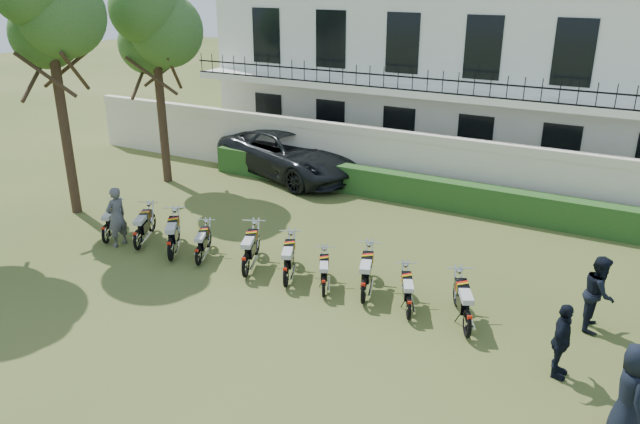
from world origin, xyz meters
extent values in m
plane|color=#425120|center=(0.00, 0.00, 0.00)|extent=(100.00, 100.00, 0.00)
cube|color=silver|center=(0.00, 8.00, 1.00)|extent=(30.00, 0.30, 2.00)
cube|color=silver|center=(0.00, 8.00, 2.15)|extent=(30.00, 0.35, 0.30)
cube|color=#224719|center=(1.00, 7.20, 0.50)|extent=(18.00, 0.60, 1.00)
cube|color=white|center=(0.00, 14.00, 3.50)|extent=(20.00, 8.00, 7.00)
cube|color=white|center=(0.00, 9.30, 3.50)|extent=(20.00, 1.40, 0.25)
cube|color=black|center=(0.00, 8.65, 4.10)|extent=(20.00, 0.05, 0.05)
cube|color=black|center=(0.00, 8.65, 3.65)|extent=(20.00, 0.05, 0.05)
cube|color=black|center=(-7.50, 10.02, 1.60)|extent=(1.30, 0.12, 2.20)
cube|color=black|center=(-7.50, 10.02, 5.10)|extent=(1.30, 0.12, 2.20)
cube|color=black|center=(-4.50, 10.02, 1.60)|extent=(1.30, 0.12, 2.20)
cube|color=black|center=(-4.50, 10.02, 5.10)|extent=(1.30, 0.12, 2.20)
cube|color=black|center=(-1.50, 10.02, 1.60)|extent=(1.30, 0.12, 2.20)
cube|color=black|center=(-1.50, 10.02, 5.10)|extent=(1.30, 0.12, 2.20)
cube|color=black|center=(1.50, 10.02, 1.60)|extent=(1.30, 0.12, 2.20)
cube|color=black|center=(1.50, 10.02, 5.10)|extent=(1.30, 0.12, 2.20)
cube|color=black|center=(4.50, 10.02, 1.60)|extent=(1.30, 0.12, 2.20)
cube|color=black|center=(4.50, 10.02, 5.10)|extent=(1.30, 0.12, 2.20)
cylinder|color=#473323|center=(-9.50, 1.00, 2.97)|extent=(0.32, 0.32, 5.95)
sphere|color=#275823|center=(-9.10, 1.20, 6.38)|extent=(2.60, 2.60, 2.60)
sphere|color=#275823|center=(-10.10, 1.30, 5.78)|extent=(2.20, 2.20, 2.20)
cylinder|color=#473323|center=(-9.00, 5.00, 2.62)|extent=(0.32, 0.32, 5.25)
sphere|color=#275823|center=(-8.60, 5.20, 5.62)|extent=(2.60, 2.60, 2.60)
sphere|color=#275823|center=(-9.60, 5.30, 5.10)|extent=(2.20, 2.20, 2.20)
sphere|color=#275823|center=(-8.90, 4.50, 6.38)|extent=(2.40, 2.40, 2.40)
torus|color=black|center=(-6.31, -1.03, 0.29)|extent=(0.35, 0.57, 0.59)
torus|color=black|center=(-6.89, 0.10, 0.29)|extent=(0.35, 0.57, 0.59)
cube|color=black|center=(-6.57, -0.51, 0.44)|extent=(0.40, 0.56, 0.29)
cube|color=black|center=(-6.68, -0.31, 0.70)|extent=(0.43, 0.50, 0.21)
cube|color=red|center=(-6.68, -0.31, 0.71)|extent=(0.24, 0.25, 0.22)
cube|color=yellow|center=(-6.65, -0.36, 0.71)|extent=(0.21, 0.23, 0.22)
cube|color=#BEBEBE|center=(-6.45, -0.74, 0.74)|extent=(0.45, 0.58, 0.12)
cylinder|color=silver|center=(-6.82, -0.03, 0.99)|extent=(0.53, 0.29, 0.03)
torus|color=black|center=(-5.15, -0.96, 0.31)|extent=(0.35, 0.60, 0.62)
torus|color=black|center=(-5.72, 0.24, 0.31)|extent=(0.35, 0.60, 0.62)
cube|color=black|center=(-5.41, -0.41, 0.46)|extent=(0.40, 0.59, 0.31)
cube|color=black|center=(-5.51, -0.19, 0.73)|extent=(0.43, 0.53, 0.22)
cube|color=red|center=(-5.51, -0.19, 0.74)|extent=(0.25, 0.25, 0.23)
cube|color=yellow|center=(-5.49, -0.25, 0.74)|extent=(0.23, 0.23, 0.23)
cube|color=#BEBEBE|center=(-5.30, -0.66, 0.77)|extent=(0.46, 0.61, 0.12)
cylinder|color=silver|center=(-5.65, 0.10, 1.04)|extent=(0.57, 0.29, 0.03)
torus|color=black|center=(-3.71, -1.08, 0.33)|extent=(0.44, 0.61, 0.66)
torus|color=black|center=(-4.48, 0.10, 0.33)|extent=(0.44, 0.61, 0.66)
cube|color=black|center=(-4.07, -0.53, 0.49)|extent=(0.49, 0.61, 0.33)
cube|color=black|center=(-4.20, -0.33, 0.78)|extent=(0.50, 0.56, 0.24)
cube|color=red|center=(-4.20, -0.33, 0.79)|extent=(0.25, 0.29, 0.25)
cube|color=yellow|center=(-4.17, -0.38, 0.79)|extent=(0.22, 0.27, 0.25)
cube|color=#BEBEBE|center=(-3.91, -0.78, 0.82)|extent=(0.54, 0.64, 0.13)
cylinder|color=silver|center=(-4.39, -0.03, 1.11)|extent=(0.56, 0.38, 0.03)
torus|color=black|center=(-3.00, -0.87, 0.27)|extent=(0.31, 0.54, 0.55)
torus|color=black|center=(-3.49, 0.20, 0.27)|extent=(0.31, 0.54, 0.55)
cube|color=black|center=(-3.22, -0.37, 0.41)|extent=(0.36, 0.52, 0.27)
cube|color=black|center=(-3.31, -0.18, 0.65)|extent=(0.38, 0.47, 0.20)
cube|color=red|center=(-3.31, -0.18, 0.66)|extent=(0.23, 0.22, 0.21)
cube|color=yellow|center=(-3.29, -0.23, 0.66)|extent=(0.21, 0.20, 0.21)
cube|color=#BEBEBE|center=(-3.12, -0.60, 0.69)|extent=(0.41, 0.54, 0.11)
cylinder|color=silver|center=(-3.43, 0.08, 0.93)|extent=(0.51, 0.25, 0.03)
torus|color=black|center=(-1.42, -0.96, 0.32)|extent=(0.34, 0.65, 0.66)
torus|color=black|center=(-1.96, 0.34, 0.32)|extent=(0.34, 0.65, 0.66)
cube|color=black|center=(-1.67, -0.36, 0.49)|extent=(0.41, 0.63, 0.32)
cube|color=black|center=(-1.76, -0.13, 0.78)|extent=(0.44, 0.56, 0.24)
cube|color=red|center=(-1.76, -0.13, 0.79)|extent=(0.27, 0.26, 0.25)
cube|color=yellow|center=(-1.74, -0.19, 0.79)|extent=(0.25, 0.24, 0.25)
cube|color=#BEBEBE|center=(-1.56, -0.63, 0.82)|extent=(0.47, 0.65, 0.13)
cylinder|color=silver|center=(-1.89, 0.19, 1.10)|extent=(0.61, 0.28, 0.03)
torus|color=black|center=(-0.19, -0.89, 0.31)|extent=(0.34, 0.61, 0.63)
torus|color=black|center=(-0.74, 0.33, 0.31)|extent=(0.34, 0.61, 0.63)
cube|color=black|center=(-0.44, -0.33, 0.46)|extent=(0.40, 0.59, 0.31)
cube|color=black|center=(-0.54, -0.11, 0.74)|extent=(0.43, 0.53, 0.23)
cube|color=red|center=(-0.54, -0.11, 0.75)|extent=(0.26, 0.25, 0.24)
cube|color=yellow|center=(-0.51, -0.17, 0.75)|extent=(0.24, 0.23, 0.24)
cube|color=#BEBEBE|center=(-0.33, -0.58, 0.78)|extent=(0.46, 0.62, 0.12)
cylinder|color=silver|center=(-0.67, 0.19, 1.05)|extent=(0.58, 0.28, 0.03)
torus|color=black|center=(0.89, -0.79, 0.26)|extent=(0.31, 0.52, 0.54)
torus|color=black|center=(0.37, 0.23, 0.26)|extent=(0.31, 0.52, 0.54)
cube|color=black|center=(0.65, -0.32, 0.40)|extent=(0.36, 0.51, 0.26)
cube|color=black|center=(0.56, -0.14, 0.64)|extent=(0.38, 0.46, 0.19)
cube|color=red|center=(0.56, -0.14, 0.64)|extent=(0.21, 0.22, 0.20)
cube|color=yellow|center=(0.58, -0.18, 0.64)|extent=(0.20, 0.20, 0.20)
cube|color=#BEBEBE|center=(0.76, -0.53, 0.67)|extent=(0.41, 0.53, 0.11)
cylinder|color=silver|center=(0.43, 0.12, 0.90)|extent=(0.48, 0.26, 0.03)
torus|color=black|center=(1.86, -0.76, 0.32)|extent=(0.30, 0.64, 0.65)
torus|color=black|center=(1.42, 0.55, 0.32)|extent=(0.30, 0.64, 0.65)
cube|color=black|center=(1.66, -0.16, 0.48)|extent=(0.37, 0.62, 0.32)
cube|color=black|center=(1.58, 0.07, 0.77)|extent=(0.42, 0.54, 0.23)
cube|color=red|center=(1.58, 0.07, 0.78)|extent=(0.28, 0.25, 0.24)
cube|color=yellow|center=(1.60, 0.01, 0.78)|extent=(0.26, 0.22, 0.24)
cube|color=#BEBEBE|center=(1.75, -0.43, 0.81)|extent=(0.43, 0.64, 0.13)
cylinder|color=silver|center=(1.47, 0.40, 1.08)|extent=(0.61, 0.24, 0.03)
torus|color=black|center=(3.13, -0.82, 0.27)|extent=(0.31, 0.54, 0.56)
torus|color=black|center=(2.62, 0.25, 0.27)|extent=(0.31, 0.54, 0.56)
cube|color=black|center=(2.89, -0.33, 0.41)|extent=(0.36, 0.52, 0.27)
cube|color=black|center=(2.80, -0.14, 0.66)|extent=(0.39, 0.47, 0.20)
cube|color=red|center=(2.80, -0.14, 0.67)|extent=(0.23, 0.23, 0.21)
cube|color=yellow|center=(2.83, -0.19, 0.67)|extent=(0.21, 0.21, 0.21)
cube|color=#BEBEBE|center=(3.00, -0.55, 0.69)|extent=(0.41, 0.55, 0.11)
cylinder|color=silver|center=(2.68, 0.12, 0.93)|extent=(0.51, 0.26, 0.03)
torus|color=black|center=(4.58, -1.01, 0.32)|extent=(0.37, 0.62, 0.64)
torus|color=black|center=(3.98, 0.23, 0.32)|extent=(0.37, 0.62, 0.64)
cube|color=black|center=(4.30, -0.44, 0.47)|extent=(0.42, 0.60, 0.32)
cube|color=black|center=(4.20, -0.22, 0.76)|extent=(0.45, 0.55, 0.23)
cube|color=red|center=(4.20, -0.22, 0.77)|extent=(0.26, 0.26, 0.24)
cube|color=yellow|center=(4.23, -0.28, 0.77)|extent=(0.24, 0.24, 0.24)
cube|color=#BEBEBE|center=(4.43, -0.69, 0.80)|extent=(0.48, 0.63, 0.13)
cylinder|color=silver|center=(4.05, 0.08, 1.08)|extent=(0.58, 0.31, 0.03)
imported|color=black|center=(-5.18, 7.87, 0.89)|extent=(7.02, 4.81, 1.78)
imported|color=#5D5C62|center=(-6.20, -0.35, 0.90)|extent=(0.51, 0.71, 1.80)
imported|color=black|center=(7.59, -2.22, 0.93)|extent=(0.82, 1.04, 1.86)
imported|color=black|center=(6.28, -0.91, 0.81)|extent=(0.45, 0.97, 1.62)
imported|color=black|center=(6.73, 1.39, 0.89)|extent=(0.73, 0.91, 1.77)
camera|label=1|loc=(7.05, -12.44, 7.65)|focal=35.00mm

